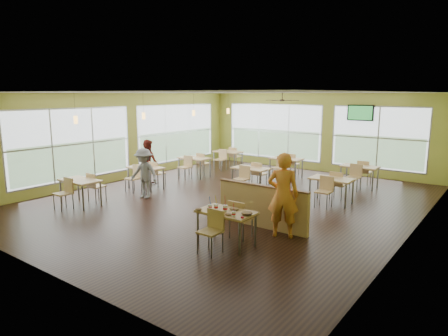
{
  "coord_description": "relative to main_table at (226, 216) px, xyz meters",
  "views": [
    {
      "loc": [
        6.75,
        -9.48,
        3.16
      ],
      "look_at": [
        0.42,
        -0.95,
        1.18
      ],
      "focal_mm": 32.0,
      "sensor_mm": 36.0,
      "label": 1
    }
  ],
  "objects": [
    {
      "name": "main_table",
      "position": [
        0.0,
        0.0,
        0.0
      ],
      "size": [
        1.22,
        1.52,
        0.87
      ],
      "color": "tan",
      "rests_on": "floor"
    },
    {
      "name": "ketchup_cup",
      "position": [
        0.54,
        -0.2,
        0.13
      ],
      "size": [
        0.06,
        0.06,
        0.03
      ],
      "primitive_type": "cylinder",
      "color": "#AE0D1E",
      "rests_on": "main_table"
    },
    {
      "name": "cup_yellow",
      "position": [
        -0.22,
        -0.07,
        0.19
      ],
      "size": [
        0.1,
        0.1,
        0.35
      ],
      "color": "white",
      "rests_on": "main_table"
    },
    {
      "name": "patron_grey",
      "position": [
        -4.36,
        1.67,
        0.14
      ],
      "size": [
        1.06,
        0.7,
        1.54
      ],
      "primitive_type": "imported",
      "rotation": [
        0.0,
        0.0,
        0.13
      ],
      "color": "slate",
      "rests_on": "floor"
    },
    {
      "name": "pendant_lights",
      "position": [
        -5.2,
        3.68,
        1.82
      ],
      "size": [
        0.11,
        7.31,
        0.86
      ],
      "color": "#2D2119",
      "rests_on": "ceiling"
    },
    {
      "name": "cup_red_far",
      "position": [
        0.35,
        -0.23,
        0.18
      ],
      "size": [
        0.08,
        0.08,
        0.3
      ],
      "color": "white",
      "rests_on": "main_table"
    },
    {
      "name": "cup_red_near",
      "position": [
        0.01,
        -0.06,
        0.2
      ],
      "size": [
        0.11,
        0.11,
        0.38
      ],
      "color": "white",
      "rests_on": "main_table"
    },
    {
      "name": "window_bays",
      "position": [
        -4.65,
        6.08,
        0.85
      ],
      "size": [
        9.24,
        10.24,
        2.38
      ],
      "color": "white",
      "rests_on": "room"
    },
    {
      "name": "wrapper_right",
      "position": [
        0.21,
        -0.21,
        0.14
      ],
      "size": [
        0.19,
        0.18,
        0.04
      ],
      "primitive_type": "ellipsoid",
      "rotation": [
        0.0,
        0.0,
        0.34
      ],
      "color": "olive",
      "rests_on": "main_table"
    },
    {
      "name": "cup_blue",
      "position": [
        -0.33,
        -0.13,
        0.18
      ],
      "size": [
        0.09,
        0.09,
        0.31
      ],
      "color": "white",
      "rests_on": "main_table"
    },
    {
      "name": "wrapper_left",
      "position": [
        -0.51,
        -0.3,
        0.14
      ],
      "size": [
        0.2,
        0.19,
        0.04
      ],
      "primitive_type": "ellipsoid",
      "rotation": [
        0.0,
        0.0,
        0.36
      ],
      "color": "olive",
      "rests_on": "main_table"
    },
    {
      "name": "ceiling_fan",
      "position": [
        -2.0,
        6.0,
        2.32
      ],
      "size": [
        1.25,
        1.25,
        0.29
      ],
      "color": "#2D2119",
      "rests_on": "ceiling"
    },
    {
      "name": "food_basket",
      "position": [
        0.5,
        0.02,
        0.15
      ],
      "size": [
        0.23,
        0.23,
        0.05
      ],
      "color": "black",
      "rests_on": "main_table"
    },
    {
      "name": "dining_tables",
      "position": [
        -3.05,
        4.71,
        -0.0
      ],
      "size": [
        6.92,
        8.72,
        0.87
      ],
      "color": "tan",
      "rests_on": "floor"
    },
    {
      "name": "wrapper_mid",
      "position": [
        0.08,
        0.16,
        0.15
      ],
      "size": [
        0.24,
        0.22,
        0.05
      ],
      "primitive_type": "ellipsoid",
      "rotation": [
        0.0,
        0.0,
        0.16
      ],
      "color": "olive",
      "rests_on": "main_table"
    },
    {
      "name": "man_plaid",
      "position": [
        0.7,
        1.17,
        0.33
      ],
      "size": [
        0.82,
        0.68,
        1.92
      ],
      "primitive_type": "imported",
      "rotation": [
        0.0,
        0.0,
        3.51
      ],
      "color": "#F7461B",
      "rests_on": "floor"
    },
    {
      "name": "tv_backwall",
      "position": [
        -0.2,
        8.9,
        1.82
      ],
      "size": [
        1.0,
        0.07,
        0.6
      ],
      "color": "black",
      "rests_on": "wall_back"
    },
    {
      "name": "patron_maroon",
      "position": [
        -5.85,
        3.23,
        0.15
      ],
      "size": [
        0.86,
        0.73,
        1.57
      ],
      "primitive_type": "imported",
      "rotation": [
        0.0,
        0.0,
        2.95
      ],
      "color": "#5F1D14",
      "rests_on": "floor"
    },
    {
      "name": "half_wall_divider",
      "position": [
        0.0,
        1.45,
        -0.11
      ],
      "size": [
        2.4,
        0.14,
        1.04
      ],
      "color": "tan",
      "rests_on": "floor"
    },
    {
      "name": "room",
      "position": [
        -2.0,
        3.0,
        0.97
      ],
      "size": [
        12.0,
        12.04,
        3.2
      ],
      "color": "black",
      "rests_on": "ground"
    }
  ]
}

